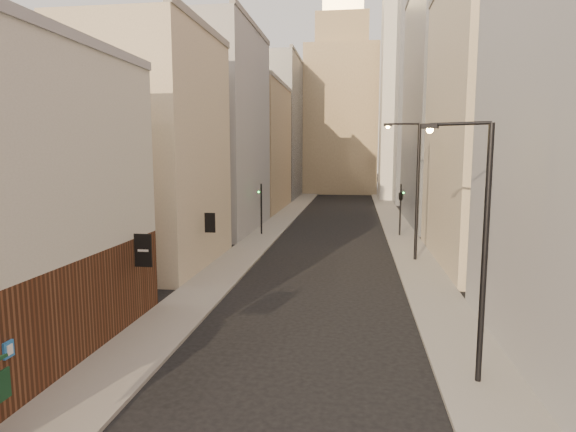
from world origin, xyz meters
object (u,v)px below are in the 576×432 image
at_px(clock_tower, 342,103).
at_px(streetlamp_near, 478,238).
at_px(white_tower, 406,88).
at_px(traffic_light_left, 261,200).
at_px(traffic_light_right, 401,196).
at_px(streetlamp_mid, 414,183).

bearing_deg(clock_tower, streetlamp_near, -84.98).
bearing_deg(streetlamp_near, white_tower, 110.47).
xyz_separation_m(traffic_light_left, traffic_light_right, (13.14, 1.09, 0.49)).
bearing_deg(traffic_light_left, traffic_light_right, 175.08).
xyz_separation_m(clock_tower, streetlamp_near, (7.16, -81.48, -12.52)).
xyz_separation_m(white_tower, traffic_light_left, (-16.85, -39.07, -15.19)).
relative_size(clock_tower, traffic_light_right, 8.98).
xyz_separation_m(clock_tower, traffic_light_left, (-5.85, -53.07, -14.22)).
height_order(streetlamp_near, traffic_light_right, streetlamp_near).
distance_m(clock_tower, traffic_light_right, 54.25).
distance_m(clock_tower, streetlamp_near, 82.74).
distance_m(white_tower, traffic_light_right, 40.89).
relative_size(white_tower, streetlamp_near, 4.63).
bearing_deg(white_tower, streetlamp_near, -93.26).
xyz_separation_m(streetlamp_mid, traffic_light_right, (0.05, 10.45, -1.83)).
height_order(clock_tower, streetlamp_mid, clock_tower).
bearing_deg(streetlamp_near, traffic_light_left, 138.34).
distance_m(white_tower, traffic_light_left, 45.18).
height_order(clock_tower, traffic_light_left, clock_tower).
bearing_deg(streetlamp_mid, clock_tower, 95.12).
xyz_separation_m(clock_tower, streetlamp_mid, (7.24, -62.43, -11.90)).
distance_m(streetlamp_mid, traffic_light_right, 10.61).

